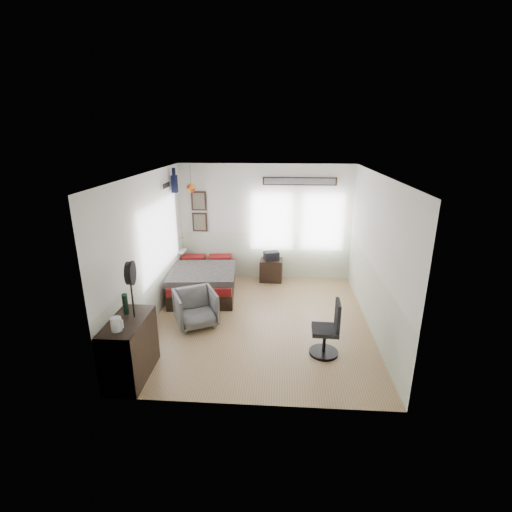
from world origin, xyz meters
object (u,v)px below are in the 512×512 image
at_px(dresser, 130,349).
at_px(armchair, 196,308).
at_px(bed, 204,280).
at_px(task_chair, 328,333).
at_px(nightstand, 271,270).

xyz_separation_m(dresser, armchair, (0.58, 1.57, -0.12)).
height_order(bed, task_chair, task_chair).
height_order(nightstand, task_chair, task_chair).
bearing_deg(armchair, dresser, -137.04).
distance_m(dresser, armchair, 1.68).
height_order(dresser, nightstand, dresser).
relative_size(dresser, task_chair, 1.09).
bearing_deg(task_chair, nightstand, 110.15).
xyz_separation_m(bed, dresser, (-0.44, -2.98, 0.16)).
bearing_deg(dresser, bed, 81.61).
relative_size(bed, nightstand, 3.84).
distance_m(dresser, task_chair, 2.97).
bearing_deg(bed, dresser, -103.73).
height_order(bed, dresser, dresser).
relative_size(dresser, armchair, 1.39).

